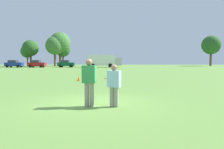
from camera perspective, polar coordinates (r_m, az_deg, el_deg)
name	(u,v)px	position (r m, az deg, el deg)	size (l,w,h in m)	color
ground_plane	(93,103)	(8.58, -5.21, -7.82)	(157.52, 157.52, 0.00)	#608C3D
player_thrower	(89,80)	(7.86, -6.24, -1.46)	(0.53, 0.35, 1.79)	gray
player_defender	(114,83)	(7.77, 0.58, -2.40)	(0.53, 0.42, 1.59)	gray
frisbee	(107,78)	(8.01, -1.28, -1.06)	(0.27, 0.27, 0.07)	#E54C33
traffic_cone	(79,78)	(18.07, -9.02, -0.97)	(0.32, 0.32, 0.48)	#D8590C
parked_car_near_left	(14,64)	(57.52, -25.15, 2.68)	(4.27, 2.35, 1.82)	navy
parked_car_mid_left	(37,64)	(55.03, -19.85, 2.78)	(4.27, 2.35, 1.82)	maroon
parked_car_center	(66,64)	(54.14, -12.44, 2.90)	(4.27, 2.35, 1.82)	#0C4C2D
box_truck	(104,60)	(53.38, -2.21, 3.87)	(8.59, 3.24, 3.18)	white
tree_west_oak	(27,51)	(70.29, -22.07, 5.87)	(4.07, 4.07, 6.62)	brown
tree_west_maple	(31,48)	(68.38, -21.31, 6.70)	(4.87, 4.87, 7.91)	brown
tree_center_elm	(55,46)	(64.90, -15.33, 7.58)	(5.47, 5.47, 8.88)	brown
tree_east_birch	(60,43)	(65.86, -13.99, 8.36)	(6.30, 6.30, 10.24)	brown
tree_east_oak	(63,50)	(66.77, -13.20, 6.64)	(4.56, 4.56, 7.42)	brown
tree_far_east_pine	(211,45)	(73.36, 25.40, 7.24)	(5.86, 5.86, 9.52)	brown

